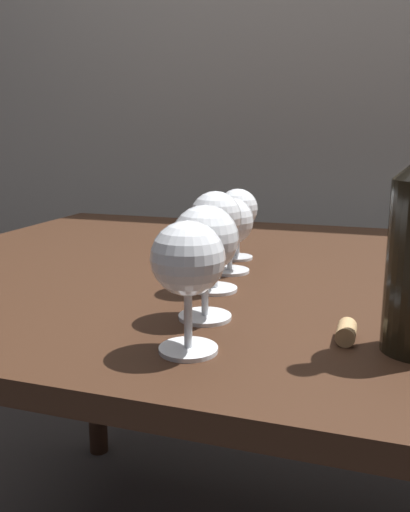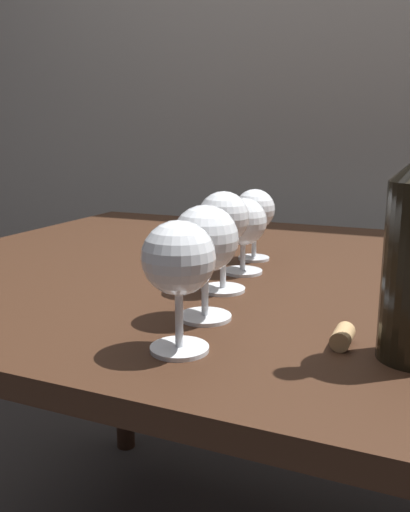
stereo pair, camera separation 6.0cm
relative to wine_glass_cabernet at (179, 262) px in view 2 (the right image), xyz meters
The scene contains 8 objects.
back_wall 1.43m from the wine_glass_cabernet, 89.06° to the left, with size 5.00×0.08×2.60m, color gray.
dining_table 0.42m from the wine_glass_cabernet, 86.65° to the left, with size 1.36×1.00×0.73m.
wine_glass_cabernet is the anchor object (origin of this frame).
wine_glass_pinot 0.11m from the wine_glass_cabernet, 98.61° to the left, with size 0.08×0.08×0.15m.
wine_glass_rose 0.24m from the wine_glass_cabernet, 100.08° to the left, with size 0.08×0.08×0.15m.
wine_glass_chardonnay 0.35m from the wine_glass_cabernet, 98.29° to the left, with size 0.08×0.08×0.13m.
wine_glass_white 0.45m from the wine_glass_cabernet, 98.19° to the left, with size 0.07×0.07×0.13m.
cork 0.20m from the wine_glass_cabernet, 27.61° to the left, with size 0.02×0.02×0.04m, color tan.
Camera 2 is at (0.22, -0.87, 0.97)m, focal length 38.10 mm.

